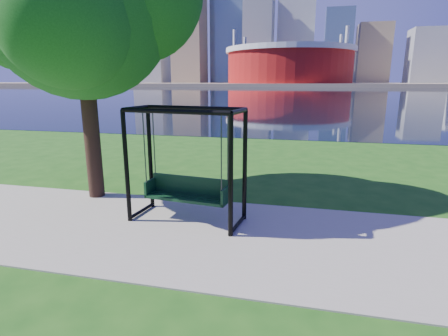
% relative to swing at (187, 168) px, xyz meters
% --- Properties ---
extents(ground, '(900.00, 900.00, 0.00)m').
position_rel_swing_xyz_m(ground, '(0.60, -0.16, -1.23)').
color(ground, '#1E5114').
rests_on(ground, ground).
extents(path, '(120.00, 4.00, 0.03)m').
position_rel_swing_xyz_m(path, '(0.60, -0.66, -1.21)').
color(path, '#9E937F').
rests_on(path, ground).
extents(river, '(900.00, 180.00, 0.02)m').
position_rel_swing_xyz_m(river, '(0.60, 101.84, -1.22)').
color(river, black).
rests_on(river, ground).
extents(far_bank, '(900.00, 228.00, 2.00)m').
position_rel_swing_xyz_m(far_bank, '(0.60, 305.84, -0.23)').
color(far_bank, '#937F60').
rests_on(far_bank, ground).
extents(stadium, '(83.00, 83.00, 32.00)m').
position_rel_swing_xyz_m(stadium, '(-9.40, 234.84, 13.00)').
color(stadium, maroon).
rests_on(stadium, far_bank).
extents(skyline, '(392.00, 66.00, 96.50)m').
position_rel_swing_xyz_m(skyline, '(-3.67, 319.23, 34.66)').
color(skyline, gray).
rests_on(skyline, far_bank).
extents(swing, '(2.58, 1.35, 2.53)m').
position_rel_swing_xyz_m(swing, '(0.00, 0.00, 0.00)').
color(swing, black).
rests_on(swing, ground).
extents(park_tree, '(5.73, 5.18, 7.12)m').
position_rel_swing_xyz_m(park_tree, '(-3.01, 1.10, 3.72)').
color(park_tree, black).
rests_on(park_tree, ground).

